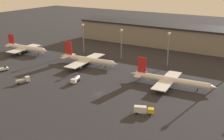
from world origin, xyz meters
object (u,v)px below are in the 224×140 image
(service_vehicle_0, at_px, (2,69))
(service_vehicle_4, at_px, (23,80))
(service_vehicle_2, at_px, (143,110))
(airplane_2, at_px, (170,80))
(airplane_0, at_px, (25,48))
(service_vehicle_3, at_px, (76,79))
(airplane_1, at_px, (87,60))

(service_vehicle_0, distance_m, service_vehicle_4, 26.45)
(service_vehicle_4, bearing_deg, service_vehicle_0, 98.24)
(service_vehicle_0, bearing_deg, service_vehicle_2, -69.26)
(service_vehicle_2, height_order, service_vehicle_4, service_vehicle_4)
(service_vehicle_4, bearing_deg, airplane_2, -37.31)
(service_vehicle_2, xyz_separation_m, service_vehicle_4, (-66.65, -1.53, -0.11))
(airplane_2, height_order, service_vehicle_2, airplane_2)
(airplane_0, xyz_separation_m, service_vehicle_4, (44.96, -42.40, -1.71))
(airplane_0, distance_m, service_vehicle_2, 118.86)
(airplane_2, xyz_separation_m, service_vehicle_3, (-43.00, -20.84, -1.26))
(service_vehicle_0, distance_m, service_vehicle_3, 48.14)
(airplane_0, height_order, service_vehicle_0, airplane_0)
(airplane_1, height_order, airplane_2, airplane_1)
(airplane_1, xyz_separation_m, service_vehicle_2, (57.10, -40.70, -1.38))
(service_vehicle_0, bearing_deg, airplane_0, 53.10)
(airplane_1, xyz_separation_m, service_vehicle_4, (-9.55, -42.23, -1.48))
(airplane_0, relative_size, airplane_1, 0.96)
(airplane_1, height_order, service_vehicle_4, airplane_1)
(airplane_2, relative_size, service_vehicle_3, 5.90)
(airplane_0, xyz_separation_m, service_vehicle_3, (66.97, -27.43, -1.75))
(service_vehicle_2, bearing_deg, service_vehicle_0, 154.41)
(service_vehicle_0, xyz_separation_m, service_vehicle_3, (47.49, 7.86, 0.41))
(service_vehicle_2, bearing_deg, airplane_0, 137.77)
(airplane_2, height_order, service_vehicle_0, airplane_2)
(service_vehicle_0, relative_size, service_vehicle_3, 1.01)
(airplane_1, bearing_deg, airplane_2, -10.44)
(airplane_1, distance_m, service_vehicle_2, 70.13)
(service_vehicle_0, relative_size, service_vehicle_4, 1.04)
(service_vehicle_0, height_order, service_vehicle_2, service_vehicle_2)
(service_vehicle_3, relative_size, service_vehicle_4, 1.02)
(airplane_0, relative_size, service_vehicle_2, 4.94)
(airplane_1, xyz_separation_m, service_vehicle_3, (12.47, -27.26, -1.52))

